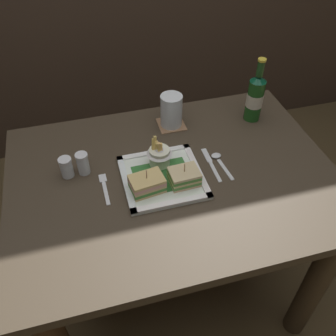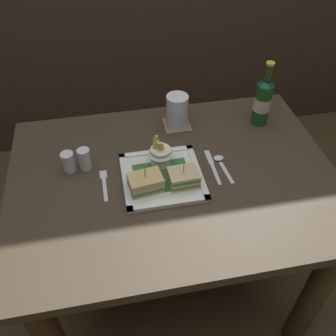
{
  "view_description": "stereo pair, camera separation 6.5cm",
  "coord_description": "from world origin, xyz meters",
  "px_view_note": "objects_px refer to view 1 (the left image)",
  "views": [
    {
      "loc": [
        -0.25,
        -0.83,
        1.6
      ],
      "look_at": [
        -0.02,
        -0.0,
        0.78
      ],
      "focal_mm": 39.2,
      "sensor_mm": 36.0,
      "label": 1
    },
    {
      "loc": [
        -0.18,
        -0.84,
        1.6
      ],
      "look_at": [
        -0.02,
        -0.0,
        0.78
      ],
      "focal_mm": 39.2,
      "sensor_mm": 36.0,
      "label": 2
    }
  ],
  "objects_px": {
    "sandwich_half_left": "(147,184)",
    "beer_bottle": "(255,97)",
    "dining_table": "(173,207)",
    "knife": "(211,163)",
    "fries_cup": "(159,154)",
    "salt_shaker": "(67,168)",
    "square_plate": "(162,177)",
    "fork": "(105,187)",
    "pepper_shaker": "(83,165)",
    "water_glass": "(171,112)",
    "sandwich_half_right": "(184,177)",
    "spoon": "(219,159)"
  },
  "relations": [
    {
      "from": "beer_bottle",
      "to": "pepper_shaker",
      "type": "xyz_separation_m",
      "value": [
        -0.67,
        -0.13,
        -0.06
      ]
    },
    {
      "from": "water_glass",
      "to": "spoon",
      "type": "distance_m",
      "value": 0.27
    },
    {
      "from": "fork",
      "to": "salt_shaker",
      "type": "relative_size",
      "value": 1.92
    },
    {
      "from": "fork",
      "to": "spoon",
      "type": "distance_m",
      "value": 0.4
    },
    {
      "from": "sandwich_half_left",
      "to": "beer_bottle",
      "type": "bearing_deg",
      "value": 29.62
    },
    {
      "from": "fork",
      "to": "pepper_shaker",
      "type": "bearing_deg",
      "value": 122.02
    },
    {
      "from": "square_plate",
      "to": "fork",
      "type": "height_order",
      "value": "square_plate"
    },
    {
      "from": "fries_cup",
      "to": "beer_bottle",
      "type": "bearing_deg",
      "value": 22.25
    },
    {
      "from": "dining_table",
      "to": "fries_cup",
      "type": "height_order",
      "value": "fries_cup"
    },
    {
      "from": "square_plate",
      "to": "sandwich_half_left",
      "type": "relative_size",
      "value": 2.3
    },
    {
      "from": "sandwich_half_left",
      "to": "sandwich_half_right",
      "type": "height_order",
      "value": "sandwich_half_left"
    },
    {
      "from": "pepper_shaker",
      "to": "fries_cup",
      "type": "bearing_deg",
      "value": -8.47
    },
    {
      "from": "fries_cup",
      "to": "knife",
      "type": "height_order",
      "value": "fries_cup"
    },
    {
      "from": "fries_cup",
      "to": "knife",
      "type": "xyz_separation_m",
      "value": [
        0.17,
        -0.03,
        -0.05
      ]
    },
    {
      "from": "fork",
      "to": "knife",
      "type": "relative_size",
      "value": 0.81
    },
    {
      "from": "water_glass",
      "to": "fork",
      "type": "distance_m",
      "value": 0.4
    },
    {
      "from": "dining_table",
      "to": "water_glass",
      "type": "relative_size",
      "value": 8.7
    },
    {
      "from": "sandwich_half_left",
      "to": "water_glass",
      "type": "bearing_deg",
      "value": 62.12
    },
    {
      "from": "water_glass",
      "to": "spoon",
      "type": "relative_size",
      "value": 0.91
    },
    {
      "from": "sandwich_half_left",
      "to": "salt_shaker",
      "type": "distance_m",
      "value": 0.28
    },
    {
      "from": "dining_table",
      "to": "square_plate",
      "type": "bearing_deg",
      "value": -170.04
    },
    {
      "from": "water_glass",
      "to": "knife",
      "type": "height_order",
      "value": "water_glass"
    },
    {
      "from": "beer_bottle",
      "to": "knife",
      "type": "bearing_deg",
      "value": -140.12
    },
    {
      "from": "spoon",
      "to": "salt_shaker",
      "type": "relative_size",
      "value": 1.91
    },
    {
      "from": "spoon",
      "to": "pepper_shaker",
      "type": "relative_size",
      "value": 1.74
    },
    {
      "from": "fork",
      "to": "sandwich_half_left",
      "type": "bearing_deg",
      "value": -23.06
    },
    {
      "from": "knife",
      "to": "salt_shaker",
      "type": "relative_size",
      "value": 2.37
    },
    {
      "from": "dining_table",
      "to": "sandwich_half_right",
      "type": "distance_m",
      "value": 0.21
    },
    {
      "from": "dining_table",
      "to": "pepper_shaker",
      "type": "height_order",
      "value": "pepper_shaker"
    },
    {
      "from": "dining_table",
      "to": "salt_shaker",
      "type": "relative_size",
      "value": 15.12
    },
    {
      "from": "beer_bottle",
      "to": "knife",
      "type": "height_order",
      "value": "beer_bottle"
    },
    {
      "from": "fries_cup",
      "to": "knife",
      "type": "bearing_deg",
      "value": -11.11
    },
    {
      "from": "dining_table",
      "to": "beer_bottle",
      "type": "distance_m",
      "value": 0.52
    },
    {
      "from": "dining_table",
      "to": "sandwich_half_right",
      "type": "relative_size",
      "value": 11.33
    },
    {
      "from": "knife",
      "to": "pepper_shaker",
      "type": "bearing_deg",
      "value": 170.45
    },
    {
      "from": "sandwich_half_left",
      "to": "fries_cup",
      "type": "relative_size",
      "value": 1.01
    },
    {
      "from": "sandwich_half_left",
      "to": "beer_bottle",
      "type": "distance_m",
      "value": 0.56
    },
    {
      "from": "fries_cup",
      "to": "beer_bottle",
      "type": "xyz_separation_m",
      "value": [
        0.42,
        0.17,
        0.04
      ]
    },
    {
      "from": "square_plate",
      "to": "pepper_shaker",
      "type": "relative_size",
      "value": 3.29
    },
    {
      "from": "water_glass",
      "to": "pepper_shaker",
      "type": "distance_m",
      "value": 0.39
    },
    {
      "from": "salt_shaker",
      "to": "water_glass",
      "type": "bearing_deg",
      "value": 23.48
    },
    {
      "from": "spoon",
      "to": "sandwich_half_right",
      "type": "bearing_deg",
      "value": -152.71
    },
    {
      "from": "water_glass",
      "to": "sandwich_half_right",
      "type": "bearing_deg",
      "value": -98.43
    },
    {
      "from": "knife",
      "to": "dining_table",
      "type": "bearing_deg",
      "value": -171.68
    },
    {
      "from": "sandwich_half_left",
      "to": "pepper_shaker",
      "type": "distance_m",
      "value": 0.23
    },
    {
      "from": "dining_table",
      "to": "pepper_shaker",
      "type": "xyz_separation_m",
      "value": [
        -0.28,
        0.09,
        0.2
      ]
    },
    {
      "from": "sandwich_half_left",
      "to": "knife",
      "type": "bearing_deg",
      "value": 16.42
    },
    {
      "from": "beer_bottle",
      "to": "fork",
      "type": "bearing_deg",
      "value": -160.22
    },
    {
      "from": "dining_table",
      "to": "knife",
      "type": "relative_size",
      "value": 6.38
    },
    {
      "from": "sandwich_half_left",
      "to": "spoon",
      "type": "xyz_separation_m",
      "value": [
        0.27,
        0.08,
        -0.03
      ]
    }
  ]
}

